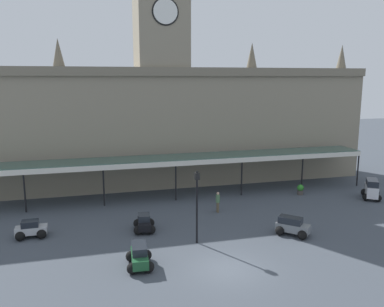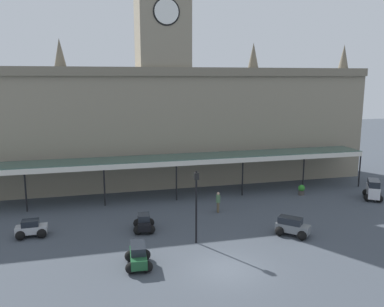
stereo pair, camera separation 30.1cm
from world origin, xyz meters
name	(u,v)px [view 1 (the left image)]	position (x,y,z in m)	size (l,w,h in m)	color
ground_plane	(227,269)	(0.00, 0.00, 0.00)	(140.00, 140.00, 0.00)	#40464F
station_building	(162,118)	(0.00, 19.59, 6.67)	(42.35, 5.61, 20.51)	gray
entrance_canopy	(173,159)	(0.00, 14.66, 3.48)	(37.27, 3.26, 3.62)	#38564C
car_black_sedan	(144,224)	(-3.73, 6.96, 0.50)	(1.66, 2.13, 1.19)	black
car_silver_sedan	(31,230)	(-11.31, 7.75, 0.50)	(2.07, 1.55, 1.19)	#B2B5BA
car_grey_estate	(292,227)	(6.01, 3.57, 0.56)	(2.37, 2.37, 1.27)	slate
car_white_van	(371,190)	(17.02, 9.37, 0.81)	(2.37, 2.58, 1.77)	silver
car_green_estate	(139,257)	(-4.77, 1.60, 0.56)	(1.64, 2.30, 1.27)	#1E512D
pedestrian_beside_cars	(218,201)	(2.57, 9.43, 0.91)	(0.34, 0.39, 1.67)	brown
victorian_lamppost	(197,199)	(-0.70, 3.98, 3.02)	(0.30, 0.30, 4.85)	black
planter_by_canopy	(300,190)	(11.51, 12.10, 0.49)	(0.60, 0.60, 0.96)	#47423D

